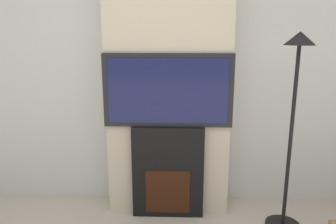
% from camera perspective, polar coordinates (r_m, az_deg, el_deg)
% --- Properties ---
extents(wall_back, '(6.00, 0.06, 2.70)m').
position_cam_1_polar(wall_back, '(2.99, 0.21, 9.11)').
color(wall_back, silver).
rests_on(wall_back, ground_plane).
extents(chimney_breast, '(1.06, 0.29, 2.70)m').
position_cam_1_polar(chimney_breast, '(2.81, 0.10, 8.82)').
color(chimney_breast, beige).
rests_on(chimney_breast, ground_plane).
extents(fireplace, '(0.62, 0.15, 0.82)m').
position_cam_1_polar(fireplace, '(2.91, -0.00, -10.27)').
color(fireplace, black).
rests_on(fireplace, ground_plane).
extents(television, '(1.07, 0.07, 0.61)m').
position_cam_1_polar(television, '(2.70, -0.00, 3.76)').
color(television, black).
rests_on(television, fireplace).
extents(floor_lamp, '(0.29, 0.29, 1.60)m').
position_cam_1_polar(floor_lamp, '(2.68, 21.09, 1.54)').
color(floor_lamp, black).
rests_on(floor_lamp, ground_plane).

